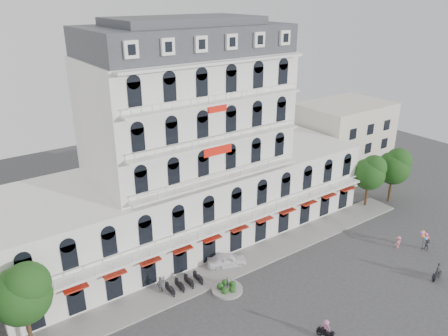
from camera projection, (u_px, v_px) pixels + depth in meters
ground at (290, 311)px, 41.44m from camera, size 120.00×120.00×0.00m
sidewalk at (233, 266)px, 48.22m from camera, size 53.00×4.00×0.16m
main_building at (188, 159)px, 51.30m from camera, size 45.00×15.00×25.80m
flank_building_east at (342, 140)px, 70.41m from camera, size 14.00×10.00×12.00m
traffic_island at (227, 288)px, 44.27m from camera, size 3.20×3.20×1.60m
parked_scooter_row at (185, 288)px, 44.69m from camera, size 4.40×1.80×1.10m
tree_west_inner at (22, 292)px, 35.23m from camera, size 4.76×4.76×8.25m
tree_east_inner at (370, 172)px, 59.94m from camera, size 4.40×4.37×7.57m
tree_east_outer at (394, 165)px, 61.20m from camera, size 4.65×4.65×8.05m
parked_car at (227, 260)px, 48.07m from camera, size 4.72×3.28×1.49m
rider_northeast at (438, 271)px, 45.63m from camera, size 1.70×0.51×2.11m
rider_center at (326, 329)px, 37.89m from camera, size 0.77×1.67×1.94m
pedestrian_mid at (161, 285)px, 43.60m from camera, size 1.15×0.53×1.91m
pedestrian_right at (398, 242)px, 51.40m from camera, size 1.04×0.64×1.55m
balloon_vendor at (426, 241)px, 50.77m from camera, size 1.36×1.30×2.45m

